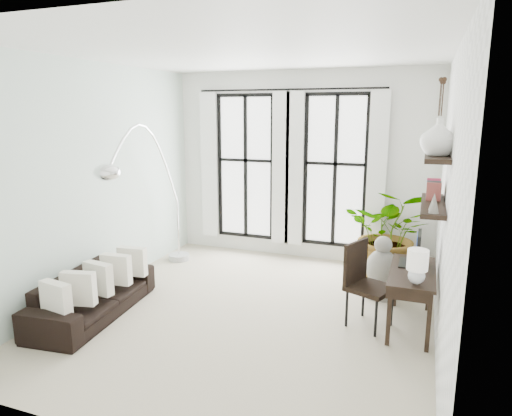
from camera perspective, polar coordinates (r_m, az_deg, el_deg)
The scene contains 16 objects.
floor at distance 5.99m, azimuth -1.05°, elevation -12.95°, with size 5.00×5.00×0.00m, color #B6AC90.
ceiling at distance 5.47m, azimuth -1.19°, elevation 19.05°, with size 5.00×5.00×0.00m, color white.
wall_left at distance 6.67m, azimuth -19.44°, elevation 3.32°, with size 5.00×5.00×0.00m, color silver.
wall_right at distance 5.14m, azimuth 22.90°, elevation 0.65°, with size 5.00×5.00×0.00m, color white.
wall_back at distance 7.87m, azimuth 5.62°, elevation 5.18°, with size 4.50×4.50×0.00m, color white.
windows at distance 7.86m, azimuth 4.07°, elevation 4.90°, with size 3.26×0.13×2.65m.
wall_shelves at distance 5.46m, azimuth 21.41°, elevation 2.75°, with size 0.25×1.30×0.60m.
sofa at distance 6.18m, azimuth -19.68°, elevation -10.11°, with size 1.89×0.74×0.55m, color black.
throw_pillows at distance 6.04m, azimuth -19.09°, elevation -8.30°, with size 0.40×1.52×0.40m.
plant at distance 7.23m, azimuth 16.41°, elevation -3.09°, with size 1.27×1.10×1.41m, color #2D7228.
desk at distance 5.62m, azimuth 18.94°, elevation -7.87°, with size 0.51×1.20×1.10m.
desk_chair at distance 5.64m, azimuth 13.32°, elevation -8.57°, with size 0.63×0.63×1.01m.
arc_lamp at distance 6.65m, azimuth -13.51°, elevation 5.83°, with size 0.74×2.58×2.37m.
buddha at distance 6.60m, azimuth 15.44°, elevation -7.61°, with size 0.48×0.48×0.86m.
vase_a at distance 5.12m, azimuth 21.90°, elevation 8.22°, with size 0.37×0.37×0.38m, color white.
vase_b at distance 5.52m, azimuth 21.83°, elevation 8.43°, with size 0.37×0.37×0.38m, color white.
Camera 1 is at (2.00, -5.05, 2.53)m, focal length 32.00 mm.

